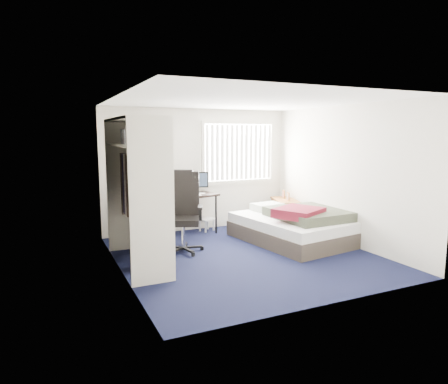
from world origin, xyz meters
The scene contains 10 objects.
ground centered at (0.00, 0.00, 0.00)m, with size 4.20×4.20×0.00m, color black.
room_shell centered at (0.00, 0.00, 1.51)m, with size 4.20×4.20×4.20m.
window_assembly centered at (0.90, 2.04, 1.60)m, with size 1.72×0.09×1.32m.
closet centered at (-1.67, 0.27, 1.35)m, with size 0.64×1.84×2.22m.
desk centered at (-0.65, 1.75, 0.83)m, with size 1.76×1.11×1.27m.
office_chair centered at (-0.82, 0.73, 0.53)m, with size 0.85×0.85×1.38m.
footstool centered at (0.07, 1.85, 0.20)m, with size 0.39×0.36×0.26m.
nightstand centered at (1.75, 1.49, 0.53)m, with size 0.67×0.96×0.78m.
bed centered at (1.27, 0.42, 0.29)m, with size 1.88×2.33×0.70m.
pine_box centered at (-1.65, 0.02, 0.13)m, with size 0.35×0.27×0.27m, color tan.
Camera 1 is at (-2.98, -5.63, 1.98)m, focal length 32.00 mm.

